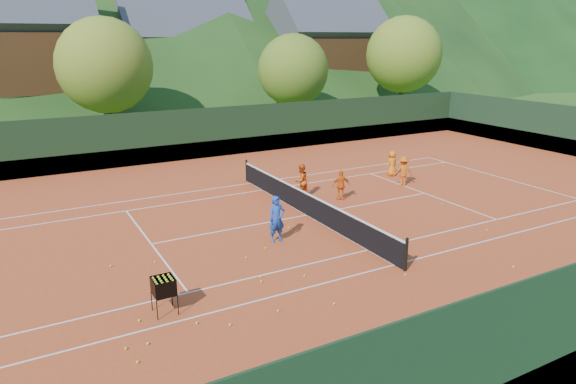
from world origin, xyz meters
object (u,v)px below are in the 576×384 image
student_c (392,163)px  student_d (403,171)px  tennis_net (307,204)px  ball_hopper (164,287)px  chalet_left (1,56)px  chalet_right (325,55)px  student_b (341,185)px  chalet_mid (184,59)px  student_a (301,181)px  coach (277,219)px

student_c → student_d: 1.88m
student_c → tennis_net: 7.81m
ball_hopper → chalet_left: bearing=94.5°
chalet_left → chalet_right: bearing=0.0°
student_d → chalet_right: bearing=-92.1°
chalet_left → ball_hopper: bearing=-85.5°
chalet_left → student_b: bearing=-66.9°
chalet_mid → ball_hopper: bearing=-108.8°
student_a → chalet_mid: size_ratio=0.12×
coach → chalet_left: bearing=104.7°
coach → chalet_right: size_ratio=0.14×
student_d → chalet_left: (-16.36, 28.48, 4.89)m
chalet_left → student_c: bearing=-57.4°
student_d → chalet_left: 33.21m
ball_hopper → chalet_right: (27.27, 34.89, 4.49)m
chalet_left → chalet_right: 30.00m
chalet_left → chalet_right: (30.00, 0.00, -0.39)m
chalet_left → chalet_mid: 16.51m
student_b → ball_hopper: 11.33m
ball_hopper → chalet_mid: (13.27, 38.88, 4.22)m
student_a → ball_hopper: 11.00m
student_d → tennis_net: (-6.36, -1.52, -0.23)m
student_d → ball_hopper: bearing=48.6°
student_c → chalet_mid: size_ratio=0.11×
chalet_left → chalet_mid: size_ratio=1.09×
student_d → student_c: bearing=-90.0°
tennis_net → ball_hopper: tennis_net is taller
chalet_mid → student_a: bearing=-98.9°
student_c → tennis_net: (-7.11, -3.24, -0.17)m
student_a → coach: bearing=34.5°
tennis_net → chalet_left: chalet_left is taller
coach → ball_hopper: size_ratio=1.69×
student_b → student_d: 4.01m
student_a → student_b: 1.83m
student_c → chalet_mid: 31.08m
student_b → ball_hopper: (-9.65, -5.93, 0.06)m
student_c → ball_hopper: student_c is taller
student_c → chalet_right: (12.89, 26.76, 4.57)m
student_c → chalet_mid: bearing=-97.4°
chalet_right → coach: bearing=-125.1°
student_c → ball_hopper: bearing=20.0°
chalet_mid → chalet_left: bearing=-166.0°
coach → chalet_mid: bearing=78.1°
coach → chalet_mid: (8.39, 35.91, 4.13)m
student_d → tennis_net: bearing=36.9°
chalet_right → student_b: bearing=-121.3°
tennis_net → ball_hopper: (-7.27, -4.89, 0.25)m
ball_hopper → student_b: bearing=31.6°
student_a → chalet_mid: (4.95, 31.69, 4.20)m
chalet_right → student_a: bearing=-124.4°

